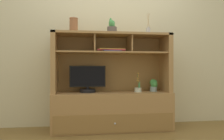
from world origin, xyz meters
name	(u,v)px	position (x,y,z in m)	size (l,w,h in m)	color
floor_plane	(112,130)	(0.00, 0.00, -0.01)	(6.00, 6.00, 0.02)	brown
back_wall	(109,31)	(0.00, 0.28, 1.40)	(6.00, 0.02, 2.80)	beige
media_console	(112,100)	(0.00, 0.01, 0.39)	(1.60, 0.53, 1.31)	#A47A48
tv_monitor	(88,81)	(-0.33, 0.01, 0.66)	(0.48, 0.21, 0.36)	black
potted_orchid	(138,89)	(0.36, -0.03, 0.55)	(0.11, 0.11, 0.27)	beige
potted_fern	(154,85)	(0.60, 0.02, 0.59)	(0.11, 0.12, 0.18)	#8A9F9C
magazine_stack_left	(111,50)	(-0.02, -0.04, 1.08)	(0.38, 0.29, 0.04)	navy
diffuser_bottle	(148,31)	(0.52, 0.02, 1.36)	(0.06, 0.06, 0.30)	#B3B2B5
potted_succulent	(112,27)	(0.00, 0.01, 1.40)	(0.15, 0.15, 0.22)	#544B47
ceramic_vase	(74,25)	(-0.52, 0.03, 1.41)	(0.12, 0.12, 0.21)	brown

